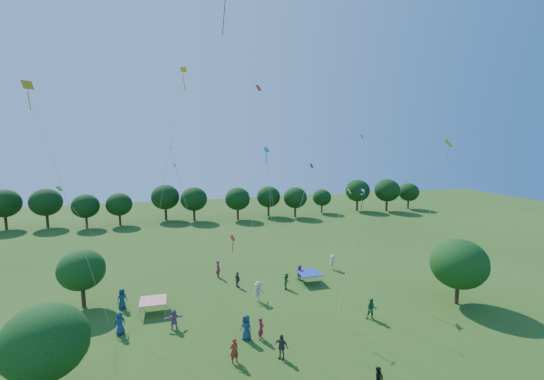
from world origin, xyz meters
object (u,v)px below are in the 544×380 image
Objects in this scene: near_tree_north at (81,270)px; pirate_kite at (362,194)px; near_tree_east at (459,264)px; red_high_kite at (231,55)px; tent_blue at (309,273)px; near_tree_west at (45,342)px; tent_red_stripe at (153,301)px.

pirate_kite reaches higher than near_tree_north.
red_high_kite is (-19.65, 4.51, 17.84)m from near_tree_east.
near_tree_north is 0.87× the size of near_tree_east.
pirate_kite is 0.35× the size of red_high_kite.
red_high_kite is (-8.47, -3.65, 20.56)m from tent_blue.
near_tree_north reaches higher than tent_blue.
pirate_kite is 17.48m from red_high_kite.
near_tree_west is 11.59m from tent_red_stripe.
red_high_kite is (-12.70, -0.78, 11.98)m from pirate_kite.
tent_red_stripe is at bearing 171.81° from red_high_kite.
tent_red_stripe is 21.43m from pirate_kite.
red_high_kite is (6.93, -1.00, 20.56)m from tent_red_stripe.
near_tree_east is at bearing -36.12° from tent_blue.
red_high_kite reaches higher than tent_blue.
tent_red_stripe is (6.06, -2.75, -2.39)m from near_tree_north.
near_tree_east is (31.68, 4.55, 0.05)m from near_tree_west.
pirate_kite reaches higher than near_tree_east.
near_tree_west is 12.85m from near_tree_north.
pirate_kite is (24.72, 9.85, 5.90)m from near_tree_west.
near_tree_west is at bearing -171.83° from near_tree_east.
tent_blue is at bearing 145.90° from pirate_kite.
near_tree_east is 27.29m from tent_red_stripe.
near_tree_north is (-0.97, 12.81, -0.29)m from near_tree_west.
red_high_kite is at bearing -16.09° from near_tree_north.
near_tree_east is 26.93m from red_high_kite.
near_tree_west is 0.22× the size of red_high_kite.
tent_red_stripe is (5.09, 10.06, -2.67)m from near_tree_west.
near_tree_north is at bearing 163.91° from red_high_kite.
near_tree_west is at bearing -148.18° from tent_blue.
near_tree_north is at bearing 179.74° from tent_blue.
near_tree_north is 21.59m from tent_blue.
near_tree_north is 0.58× the size of pirate_kite.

